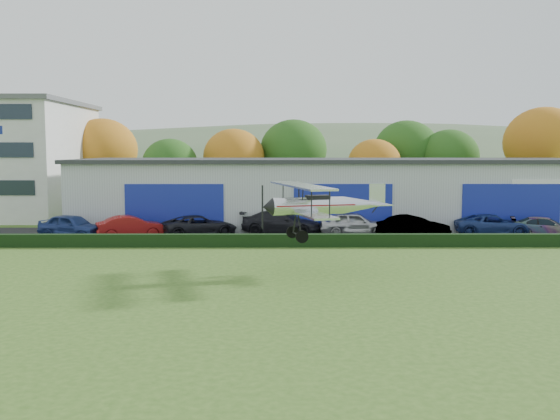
{
  "coord_description": "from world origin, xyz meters",
  "views": [
    {
      "loc": [
        0.31,
        -22.25,
        6.04
      ],
      "look_at": [
        0.46,
        10.87,
        2.82
      ],
      "focal_mm": 40.07,
      "sensor_mm": 36.0,
      "label": 1
    }
  ],
  "objects_px": {
    "hangar": "(335,192)",
    "car_4": "(354,224)",
    "car_0": "(72,226)",
    "car_6": "(493,225)",
    "car_2": "(200,226)",
    "car_5": "(414,227)",
    "car_1": "(131,227)",
    "biplane": "(319,204)",
    "car_3": "(282,223)",
    "car_7": "(546,227)"
  },
  "relations": [
    {
      "from": "car_3",
      "to": "car_4",
      "type": "height_order",
      "value": "car_3"
    },
    {
      "from": "car_3",
      "to": "car_5",
      "type": "bearing_deg",
      "value": -88.57
    },
    {
      "from": "car_1",
      "to": "hangar",
      "type": "bearing_deg",
      "value": -81.37
    },
    {
      "from": "car_7",
      "to": "car_6",
      "type": "bearing_deg",
      "value": 93.9
    },
    {
      "from": "car_0",
      "to": "car_3",
      "type": "height_order",
      "value": "car_3"
    },
    {
      "from": "car_0",
      "to": "car_6",
      "type": "height_order",
      "value": "car_0"
    },
    {
      "from": "car_6",
      "to": "car_2",
      "type": "bearing_deg",
      "value": 96.79
    },
    {
      "from": "car_1",
      "to": "car_2",
      "type": "bearing_deg",
      "value": -98.47
    },
    {
      "from": "car_1",
      "to": "biplane",
      "type": "xyz_separation_m",
      "value": [
        11.93,
        -11.8,
        2.59
      ]
    },
    {
      "from": "car_2",
      "to": "car_4",
      "type": "bearing_deg",
      "value": -111.37
    },
    {
      "from": "biplane",
      "to": "hangar",
      "type": "bearing_deg",
      "value": 68.11
    },
    {
      "from": "hangar",
      "to": "car_2",
      "type": "relative_size",
      "value": 7.83
    },
    {
      "from": "car_0",
      "to": "car_4",
      "type": "distance_m",
      "value": 19.32
    },
    {
      "from": "hangar",
      "to": "car_4",
      "type": "bearing_deg",
      "value": -84.23
    },
    {
      "from": "car_3",
      "to": "car_7",
      "type": "distance_m",
      "value": 18.21
    },
    {
      "from": "hangar",
      "to": "car_6",
      "type": "bearing_deg",
      "value": -33.48
    },
    {
      "from": "car_4",
      "to": "biplane",
      "type": "distance_m",
      "value": 13.73
    },
    {
      "from": "car_1",
      "to": "car_5",
      "type": "xyz_separation_m",
      "value": [
        19.09,
        -0.31,
        0.03
      ]
    },
    {
      "from": "car_3",
      "to": "biplane",
      "type": "relative_size",
      "value": 0.79
    },
    {
      "from": "car_5",
      "to": "car_6",
      "type": "distance_m",
      "value": 6.16
    },
    {
      "from": "car_3",
      "to": "car_4",
      "type": "xyz_separation_m",
      "value": [
        5.05,
        -0.62,
        -0.0
      ]
    },
    {
      "from": "car_3",
      "to": "car_0",
      "type": "bearing_deg",
      "value": 113.12
    },
    {
      "from": "car_4",
      "to": "car_6",
      "type": "relative_size",
      "value": 0.93
    },
    {
      "from": "hangar",
      "to": "car_1",
      "type": "xyz_separation_m",
      "value": [
        -14.58,
        -8.23,
        -1.84
      ]
    },
    {
      "from": "car_3",
      "to": "car_6",
      "type": "bearing_deg",
      "value": -76.87
    },
    {
      "from": "car_0",
      "to": "car_5",
      "type": "distance_m",
      "value": 23.09
    },
    {
      "from": "car_1",
      "to": "car_7",
      "type": "height_order",
      "value": "car_1"
    },
    {
      "from": "hangar",
      "to": "biplane",
      "type": "height_order",
      "value": "hangar"
    },
    {
      "from": "car_0",
      "to": "car_4",
      "type": "xyz_separation_m",
      "value": [
        19.27,
        1.31,
        0.01
      ]
    },
    {
      "from": "car_2",
      "to": "car_7",
      "type": "bearing_deg",
      "value": -114.09
    },
    {
      "from": "car_1",
      "to": "car_3",
      "type": "height_order",
      "value": "car_3"
    },
    {
      "from": "car_4",
      "to": "car_3",
      "type": "bearing_deg",
      "value": 84.56
    },
    {
      "from": "car_4",
      "to": "biplane",
      "type": "xyz_separation_m",
      "value": [
        -3.35,
        -13.07,
        2.52
      ]
    },
    {
      "from": "car_1",
      "to": "car_5",
      "type": "bearing_deg",
      "value": -111.73
    },
    {
      "from": "car_1",
      "to": "car_7",
      "type": "relative_size",
      "value": 1.0
    },
    {
      "from": "car_4",
      "to": "car_7",
      "type": "xyz_separation_m",
      "value": [
        13.11,
        -0.78,
        -0.16
      ]
    },
    {
      "from": "car_1",
      "to": "car_6",
      "type": "xyz_separation_m",
      "value": [
        25.04,
        1.31,
        -0.03
      ]
    },
    {
      "from": "car_2",
      "to": "car_4",
      "type": "relative_size",
      "value": 1.06
    },
    {
      "from": "car_1",
      "to": "car_4",
      "type": "height_order",
      "value": "car_4"
    },
    {
      "from": "car_2",
      "to": "car_1",
      "type": "bearing_deg",
      "value": 79.42
    },
    {
      "from": "car_1",
      "to": "car_2",
      "type": "relative_size",
      "value": 0.89
    },
    {
      "from": "car_5",
      "to": "biplane",
      "type": "relative_size",
      "value": 0.66
    },
    {
      "from": "hangar",
      "to": "car_6",
      "type": "distance_m",
      "value": 12.68
    },
    {
      "from": "car_1",
      "to": "car_6",
      "type": "height_order",
      "value": "car_1"
    },
    {
      "from": "car_0",
      "to": "car_2",
      "type": "height_order",
      "value": "car_0"
    },
    {
      "from": "car_5",
      "to": "car_1",
      "type": "bearing_deg",
      "value": 76.43
    },
    {
      "from": "car_0",
      "to": "biplane",
      "type": "relative_size",
      "value": 0.66
    },
    {
      "from": "hangar",
      "to": "car_0",
      "type": "bearing_deg",
      "value": -156.02
    },
    {
      "from": "car_1",
      "to": "biplane",
      "type": "bearing_deg",
      "value": -155.47
    },
    {
      "from": "car_2",
      "to": "car_5",
      "type": "xyz_separation_m",
      "value": [
        14.58,
        -1.3,
        0.07
      ]
    }
  ]
}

